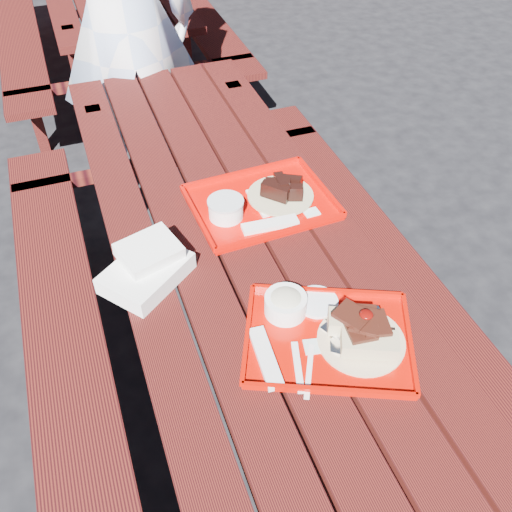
% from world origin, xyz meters
% --- Properties ---
extents(ground, '(60.00, 60.00, 0.00)m').
position_xyz_m(ground, '(0.00, 0.00, 0.00)').
color(ground, black).
rests_on(ground, ground).
extents(picnic_table_near, '(1.41, 2.40, 0.75)m').
position_xyz_m(picnic_table_near, '(-0.00, 0.00, 0.56)').
color(picnic_table_near, '#4C150E').
rests_on(picnic_table_near, ground).
extents(near_tray, '(0.51, 0.46, 0.13)m').
position_xyz_m(near_tray, '(0.10, -0.42, 0.78)').
color(near_tray, '#B00B02').
rests_on(near_tray, picnic_table_near).
extents(far_tray, '(0.46, 0.36, 0.07)m').
position_xyz_m(far_tray, '(0.11, 0.13, 0.77)').
color(far_tray, '#C50802').
rests_on(far_tray, picnic_table_near).
extents(white_cloth, '(0.29, 0.28, 0.10)m').
position_xyz_m(white_cloth, '(-0.29, -0.06, 0.79)').
color(white_cloth, white).
rests_on(white_cloth, picnic_table_near).
extents(person, '(0.70, 0.48, 1.85)m').
position_xyz_m(person, '(-0.08, 1.35, 0.93)').
color(person, '#B1C9F3').
rests_on(person, ground).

